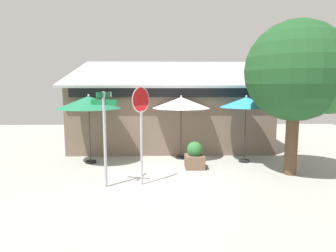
{
  "coord_description": "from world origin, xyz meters",
  "views": [
    {
      "loc": [
        -0.19,
        -9.6,
        3.06
      ],
      "look_at": [
        0.08,
        1.2,
        1.6
      ],
      "focal_mm": 30.99,
      "sensor_mm": 36.0,
      "label": 1
    }
  ],
  "objects_px": {
    "street_sign_post": "(105,129)",
    "patio_umbrella_teal_right": "(246,103)",
    "patio_umbrella_forest_green_left": "(89,103)",
    "shade_tree": "(302,74)",
    "patio_umbrella_ivory_center": "(181,103)",
    "sidewalk_planter": "(195,156)",
    "stop_sign": "(141,117)"
  },
  "relations": [
    {
      "from": "stop_sign",
      "to": "patio_umbrella_teal_right",
      "type": "distance_m",
      "value": 4.85
    },
    {
      "from": "stop_sign",
      "to": "patio_umbrella_ivory_center",
      "type": "xyz_separation_m",
      "value": [
        1.47,
        3.35,
        0.25
      ]
    },
    {
      "from": "stop_sign",
      "to": "patio_umbrella_forest_green_left",
      "type": "bearing_deg",
      "value": 129.89
    },
    {
      "from": "street_sign_post",
      "to": "patio_umbrella_ivory_center",
      "type": "bearing_deg",
      "value": 54.04
    },
    {
      "from": "patio_umbrella_teal_right",
      "to": "shade_tree",
      "type": "distance_m",
      "value": 2.48
    },
    {
      "from": "street_sign_post",
      "to": "shade_tree",
      "type": "distance_m",
      "value": 6.75
    },
    {
      "from": "patio_umbrella_forest_green_left",
      "to": "shade_tree",
      "type": "distance_m",
      "value": 7.88
    },
    {
      "from": "sidewalk_planter",
      "to": "patio_umbrella_ivory_center",
      "type": "bearing_deg",
      "value": 105.15
    },
    {
      "from": "patio_umbrella_forest_green_left",
      "to": "shade_tree",
      "type": "xyz_separation_m",
      "value": [
        7.59,
        -1.8,
        1.06
      ]
    },
    {
      "from": "street_sign_post",
      "to": "stop_sign",
      "type": "xyz_separation_m",
      "value": [
        1.09,
        0.18,
        0.34
      ]
    },
    {
      "from": "street_sign_post",
      "to": "patio_umbrella_teal_right",
      "type": "height_order",
      "value": "street_sign_post"
    },
    {
      "from": "street_sign_post",
      "to": "stop_sign",
      "type": "relative_size",
      "value": 0.96
    },
    {
      "from": "patio_umbrella_teal_right",
      "to": "patio_umbrella_ivory_center",
      "type": "bearing_deg",
      "value": 165.6
    },
    {
      "from": "street_sign_post",
      "to": "shade_tree",
      "type": "height_order",
      "value": "shade_tree"
    },
    {
      "from": "patio_umbrella_forest_green_left",
      "to": "patio_umbrella_teal_right",
      "type": "relative_size",
      "value": 1.02
    },
    {
      "from": "patio_umbrella_ivory_center",
      "to": "shade_tree",
      "type": "distance_m",
      "value": 4.74
    },
    {
      "from": "stop_sign",
      "to": "sidewalk_planter",
      "type": "distance_m",
      "value": 3.1
    },
    {
      "from": "sidewalk_planter",
      "to": "shade_tree",
      "type": "bearing_deg",
      "value": -15.08
    },
    {
      "from": "patio_umbrella_forest_green_left",
      "to": "sidewalk_planter",
      "type": "xyz_separation_m",
      "value": [
        4.12,
        -0.87,
        -1.98
      ]
    },
    {
      "from": "street_sign_post",
      "to": "shade_tree",
      "type": "relative_size",
      "value": 0.55
    },
    {
      "from": "street_sign_post",
      "to": "shade_tree",
      "type": "bearing_deg",
      "value": 9.3
    },
    {
      "from": "patio_umbrella_ivory_center",
      "to": "street_sign_post",
      "type": "bearing_deg",
      "value": -125.96
    },
    {
      "from": "street_sign_post",
      "to": "patio_umbrella_ivory_center",
      "type": "xyz_separation_m",
      "value": [
        2.56,
        3.52,
        0.59
      ]
    },
    {
      "from": "patio_umbrella_ivory_center",
      "to": "patio_umbrella_teal_right",
      "type": "bearing_deg",
      "value": -14.4
    },
    {
      "from": "stop_sign",
      "to": "patio_umbrella_forest_green_left",
      "type": "xyz_separation_m",
      "value": [
        -2.24,
        2.68,
        0.3
      ]
    },
    {
      "from": "stop_sign",
      "to": "sidewalk_planter",
      "type": "xyz_separation_m",
      "value": [
        1.88,
        1.81,
        -1.68
      ]
    },
    {
      "from": "patio_umbrella_ivory_center",
      "to": "patio_umbrella_forest_green_left",
      "type": "bearing_deg",
      "value": -169.85
    },
    {
      "from": "patio_umbrella_forest_green_left",
      "to": "shade_tree",
      "type": "bearing_deg",
      "value": -13.36
    },
    {
      "from": "street_sign_post",
      "to": "patio_umbrella_ivory_center",
      "type": "distance_m",
      "value": 4.39
    },
    {
      "from": "street_sign_post",
      "to": "shade_tree",
      "type": "xyz_separation_m",
      "value": [
        6.44,
        1.05,
        1.71
      ]
    },
    {
      "from": "patio_umbrella_forest_green_left",
      "to": "patio_umbrella_ivory_center",
      "type": "xyz_separation_m",
      "value": [
        3.71,
        0.66,
        -0.05
      ]
    },
    {
      "from": "patio_umbrella_ivory_center",
      "to": "sidewalk_planter",
      "type": "height_order",
      "value": "patio_umbrella_ivory_center"
    }
  ]
}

